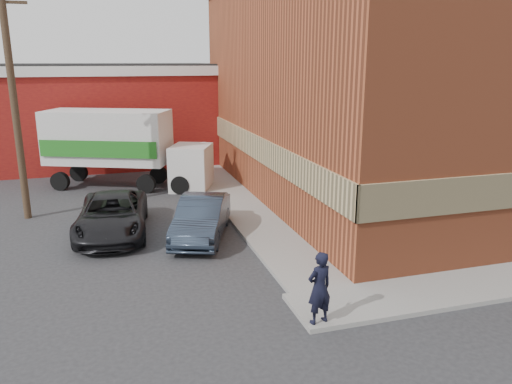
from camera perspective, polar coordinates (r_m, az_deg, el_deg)
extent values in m
plane|color=#28282B|center=(12.98, 5.13, -11.70)|extent=(90.00, 90.00, 0.00)
cube|color=#A2492A|center=(23.63, 16.73, 11.11)|extent=(14.00, 18.00, 9.00)
cube|color=tan|center=(20.89, -0.18, 5.23)|extent=(0.08, 18.16, 1.00)
cube|color=gray|center=(21.16, -2.40, -0.88)|extent=(1.80, 18.00, 0.12)
cube|color=maroon|center=(30.96, -19.79, 7.88)|extent=(16.00, 8.00, 5.00)
cube|color=silver|center=(30.79, -20.24, 12.96)|extent=(16.30, 8.30, 0.50)
cube|color=black|center=(30.78, -20.30, 13.51)|extent=(16.00, 8.00, 0.10)
cylinder|color=#483624|center=(20.02, -25.97, 9.69)|extent=(0.26, 0.26, 9.00)
cube|color=#483624|center=(20.07, -27.06, 18.79)|extent=(1.60, 0.10, 0.10)
imported|color=black|center=(11.21, 7.26, -10.81)|extent=(0.68, 0.53, 1.67)
imported|color=#283343|center=(16.77, -6.23, -2.95)|extent=(2.82, 4.43, 1.38)
imported|color=black|center=(17.68, -16.10, -2.56)|extent=(2.73, 5.08, 1.36)
cube|color=silver|center=(24.11, -16.58, 6.06)|extent=(5.99, 4.27, 2.41)
cube|color=#22731E|center=(23.15, -17.60, 4.72)|extent=(4.93, 2.17, 0.74)
cube|color=silver|center=(23.16, -8.08, 2.81)|extent=(2.35, 2.54, 2.04)
cylinder|color=black|center=(24.53, -21.48, 1.15)|extent=(0.88, 0.59, 0.83)
cylinder|color=black|center=(26.13, -19.59, 2.11)|extent=(0.88, 0.59, 0.83)
cylinder|color=black|center=(22.89, -12.43, 0.92)|extent=(0.88, 0.59, 0.83)
cylinder|color=black|center=(24.60, -11.04, 1.95)|extent=(0.88, 0.59, 0.83)
cylinder|color=black|center=(22.42, -8.63, 0.81)|extent=(0.88, 0.59, 0.83)
cylinder|color=black|center=(24.16, -7.47, 1.87)|extent=(0.88, 0.59, 0.83)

